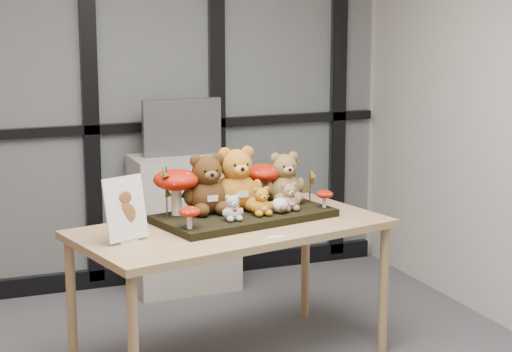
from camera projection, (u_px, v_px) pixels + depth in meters
name	position (u px, v px, depth m)	size (l,w,h in m)	color
room_shell	(102.00, 58.00, 3.35)	(5.00, 5.00, 5.00)	#AEACA4
glass_partition	(16.00, 74.00, 5.66)	(4.90, 0.06, 2.78)	#2D383F
display_table	(231.00, 238.00, 4.74)	(1.72, 1.12, 0.74)	tan
diorama_tray	(244.00, 216.00, 4.84)	(0.91, 0.46, 0.04)	black
bear_pooh_yellow	(236.00, 175.00, 4.87)	(0.28, 0.26, 0.37)	#C0741F
bear_brown_medium	(207.00, 180.00, 4.80)	(0.26, 0.24, 0.34)	#44290F
bear_tan_back	(284.00, 174.00, 5.05)	(0.23, 0.21, 0.30)	olive
bear_small_yellow	(261.00, 199.00, 4.76)	(0.13, 0.11, 0.16)	orange
bear_white_bow	(232.00, 206.00, 4.66)	(0.11, 0.10, 0.15)	beige
bear_beige_small	(289.00, 195.00, 4.87)	(0.13, 0.11, 0.16)	#8D724F
plush_cream_hedgehog	(280.00, 205.00, 4.82)	(0.07, 0.06, 0.09)	white
mushroom_back_left	(176.00, 190.00, 4.76)	(0.24, 0.24, 0.26)	#9F1305
mushroom_back_right	(262.00, 181.00, 5.06)	(0.21, 0.21, 0.23)	#9F1305
mushroom_front_left	(190.00, 216.00, 4.50)	(0.11, 0.11, 0.12)	#9F1305
mushroom_front_right	(325.00, 198.00, 4.94)	(0.09, 0.09, 0.10)	#9F1305
sprig_green_far_left	(167.00, 192.00, 4.69)	(0.05, 0.05, 0.27)	#19390D
sprig_green_mid_left	(188.00, 192.00, 4.82)	(0.05, 0.05, 0.21)	#19390D
sprig_dry_far_right	(291.00, 177.00, 5.10)	(0.05, 0.05, 0.26)	brown
sprig_dry_mid_right	(310.00, 186.00, 5.03)	(0.05, 0.05, 0.19)	brown
sprig_green_centre	(217.00, 189.00, 4.93)	(0.05, 0.05, 0.19)	#19390D
sign_holder	(125.00, 211.00, 4.40)	(0.23, 0.14, 0.31)	silver
label_card	(275.00, 237.00, 4.50)	(0.09, 0.03, 0.00)	white
cabinet	(184.00, 223.00, 5.99)	(0.66, 0.39, 0.88)	#ACA599
monitor	(182.00, 127.00, 5.89)	(0.51, 0.05, 0.36)	#48494F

